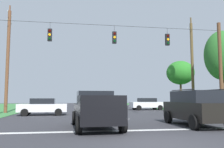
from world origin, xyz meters
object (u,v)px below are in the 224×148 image
distant_car_crossing_white (147,104)px  tree_roadside_left (222,55)px  suv_black (196,107)px  utility_pole_near_left (8,59)px  distant_car_oncoming (43,106)px  pickup_truck (96,110)px  utility_pole_mid_right (192,66)px  overhead_signal_span (111,62)px  tree_roadside_right (180,73)px

distant_car_crossing_white → tree_roadside_left: bearing=-54.7°
suv_black → utility_pole_near_left: bearing=135.9°
suv_black → distant_car_crossing_white: bearing=81.8°
distant_car_oncoming → suv_black: bearing=-45.3°
pickup_truck → utility_pole_mid_right: bearing=45.2°
overhead_signal_span → suv_black: bearing=-54.0°
tree_roadside_right → overhead_signal_span: bearing=-133.7°
overhead_signal_span → pickup_truck: size_ratio=3.48×
suv_black → utility_pole_mid_right: utility_pole_mid_right is taller
distant_car_crossing_white → tree_roadside_right: (4.87, 0.39, 4.12)m
distant_car_crossing_white → utility_pole_near_left: (-16.28, -3.55, 4.86)m
suv_black → pickup_truck: bearing=-179.8°
pickup_truck → tree_roadside_left: bearing=33.6°
distant_car_crossing_white → tree_roadside_left: 10.88m
distant_car_oncoming → tree_roadside_right: bearing=24.2°
utility_pole_near_left → distant_car_oncoming: bearing=-41.3°
overhead_signal_span → distant_car_crossing_white: size_ratio=4.32×
overhead_signal_span → utility_pole_near_left: size_ratio=1.66×
suv_black → tree_roadside_right: bearing=67.1°
suv_black → tree_roadside_left: (8.01, 9.10, 4.81)m
suv_black → tree_roadside_right: tree_roadside_right is taller
tree_roadside_right → tree_roadside_left: (0.69, -8.25, 0.96)m
distant_car_crossing_white → distant_car_oncoming: size_ratio=1.02×
utility_pole_near_left → tree_roadside_left: size_ratio=1.36×
distant_car_oncoming → tree_roadside_right: (16.96, 7.62, 4.12)m
distant_car_crossing_white → utility_pole_mid_right: size_ratio=0.41×
utility_pole_mid_right → tree_roadside_left: 3.51m
tree_roadside_right → suv_black: bearing=-112.9°
tree_roadside_right → tree_roadside_left: bearing=-85.2°
overhead_signal_span → distant_car_crossing_white: bearing=60.6°
overhead_signal_span → utility_pole_mid_right: utility_pole_mid_right is taller
distant_car_oncoming → utility_pole_near_left: size_ratio=0.38×
distant_car_crossing_white → tree_roadside_left: (5.56, -7.86, 5.08)m
overhead_signal_span → tree_roadside_left: (12.01, 3.59, 1.52)m
overhead_signal_span → distant_car_crossing_white: (6.45, 11.45, -3.56)m
suv_black → utility_pole_near_left: 19.80m
tree_roadside_right → tree_roadside_left: 8.33m
overhead_signal_span → tree_roadside_right: 16.39m
utility_pole_near_left → tree_roadside_left: (21.83, -4.31, 0.22)m
suv_black → tree_roadside_right: size_ratio=0.74×
suv_black → utility_pole_near_left: utility_pole_near_left is taller
suv_black → distant_car_oncoming: (-9.64, 9.73, -0.27)m
distant_car_oncoming → tree_roadside_left: bearing=-2.0°
overhead_signal_span → pickup_truck: overhead_signal_span is taller
pickup_truck → utility_pole_near_left: size_ratio=0.48×
suv_black → utility_pole_mid_right: (6.30, 12.08, 4.12)m
suv_black → distant_car_oncoming: size_ratio=1.11×
utility_pole_mid_right → tree_roadside_left: (1.71, -2.98, 0.69)m
suv_black → tree_roadside_left: bearing=48.6°
utility_pole_mid_right → tree_roadside_left: utility_pole_mid_right is taller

